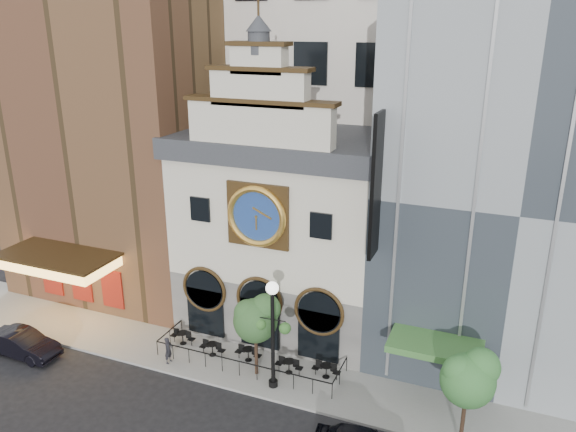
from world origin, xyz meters
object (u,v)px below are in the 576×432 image
(pedestrian, at_px, (168,350))
(lamppost, at_px, (273,323))
(bistro_0, at_px, (183,337))
(bistro_4, at_px, (326,370))
(tree_right, at_px, (469,376))
(bistro_3, at_px, (289,365))
(tree_left, at_px, (256,317))
(bistro_2, at_px, (248,353))
(bistro_1, at_px, (212,348))
(car_left, at_px, (23,344))

(pedestrian, xyz_separation_m, lamppost, (6.35, 0.23, 2.98))
(bistro_0, bearing_deg, lamppost, -14.61)
(pedestrian, relative_size, lamppost, 0.26)
(bistro_4, xyz_separation_m, lamppost, (-2.35, -1.79, 3.30))
(pedestrian, xyz_separation_m, tree_right, (16.06, -0.39, 2.78))
(bistro_3, xyz_separation_m, bistro_4, (2.02, 0.38, 0.00))
(pedestrian, bearing_deg, tree_left, -79.63)
(bistro_2, relative_size, bistro_4, 1.00)
(bistro_0, bearing_deg, bistro_2, -1.33)
(lamppost, relative_size, tree_left, 1.28)
(bistro_0, relative_size, bistro_2, 1.00)
(pedestrian, distance_m, tree_left, 5.85)
(tree_right, bearing_deg, bistro_1, 172.11)
(bistro_3, relative_size, lamppost, 0.26)
(tree_left, relative_size, tree_right, 0.98)
(bistro_0, distance_m, pedestrian, 2.03)
(bistro_4, bearing_deg, car_left, -165.58)
(tree_right, bearing_deg, lamppost, 176.32)
(bistro_0, height_order, tree_right, tree_right)
(lamppost, bearing_deg, bistro_0, 161.22)
(bistro_2, bearing_deg, pedestrian, -155.38)
(bistro_0, xyz_separation_m, tree_left, (5.42, -1.04, 3.03))
(car_left, xyz_separation_m, tree_right, (24.47, 1.99, 2.96))
(bistro_1, bearing_deg, bistro_0, 169.77)
(bistro_2, distance_m, pedestrian, 4.50)
(bistro_2, height_order, tree_right, tree_right)
(bistro_0, xyz_separation_m, bistro_4, (9.03, 0.05, 0.00))
(bistro_2, xyz_separation_m, tree_left, (1.02, -0.93, 3.03))
(bistro_0, xyz_separation_m, bistro_2, (4.41, -0.10, 0.00))
(bistro_2, relative_size, car_left, 0.34)
(bistro_2, height_order, pedestrian, pedestrian)
(bistro_2, xyz_separation_m, bistro_3, (2.60, -0.23, 0.00))
(pedestrian, bearing_deg, bistro_0, 9.24)
(car_left, distance_m, tree_left, 14.21)
(bistro_1, bearing_deg, tree_right, -7.89)
(bistro_0, distance_m, tree_right, 16.84)
(lamppost, height_order, tree_right, lamppost)
(bistro_0, xyz_separation_m, bistro_3, (7.00, -0.33, 0.00))
(tree_left, bearing_deg, car_left, -166.20)
(car_left, height_order, lamppost, lamppost)
(bistro_4, relative_size, tree_left, 0.33)
(bistro_3, bearing_deg, lamppost, -103.27)
(bistro_3, xyz_separation_m, tree_right, (9.38, -2.03, 3.11))
(car_left, xyz_separation_m, tree_left, (13.51, 3.32, 2.89))
(bistro_3, bearing_deg, bistro_0, 177.28)
(bistro_1, bearing_deg, pedestrian, -140.87)
(bistro_1, relative_size, lamppost, 0.26)
(lamppost, bearing_deg, bistro_4, 33.04)
(bistro_2, xyz_separation_m, lamppost, (2.27, -1.64, 3.30))
(bistro_3, bearing_deg, bistro_4, 10.70)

